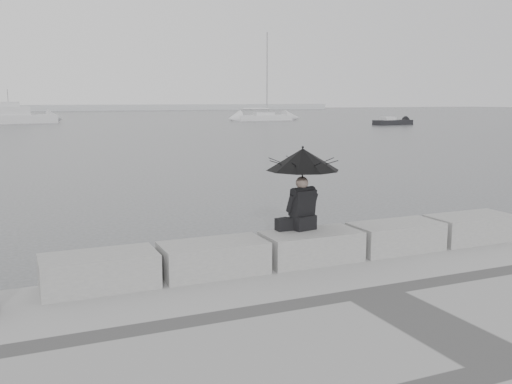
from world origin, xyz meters
name	(u,v)px	position (x,y,z in m)	size (l,w,h in m)	color
ground	(298,283)	(0.00, 0.00, 0.00)	(360.00, 360.00, 0.00)	#3F4143
stone_block_far_left	(99,272)	(-3.40, -0.45, 0.75)	(1.60, 0.80, 0.50)	gray
stone_block_left	(213,258)	(-1.70, -0.45, 0.75)	(1.60, 0.80, 0.50)	gray
stone_block_centre	(311,247)	(0.00, -0.45, 0.75)	(1.60, 0.80, 0.50)	gray
stone_block_right	(396,237)	(1.70, -0.45, 0.75)	(1.60, 0.80, 0.50)	gray
stone_block_far_right	(470,228)	(3.40, -0.45, 0.75)	(1.60, 0.80, 0.50)	gray
seated_person	(303,169)	(-0.04, -0.20, 2.02)	(1.22, 1.22, 1.39)	black
bag	(285,224)	(-0.34, -0.17, 1.10)	(0.31, 0.18, 0.20)	black
sailboat_right	(264,117)	(30.81, 69.39, 0.52)	(8.35, 2.65, 12.90)	silver
motor_cruiser	(17,117)	(-3.05, 72.52, 0.89)	(10.07, 4.52, 4.50)	silver
small_motorboat	(393,122)	(39.44, 49.74, 0.32)	(5.34, 2.03, 1.10)	black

